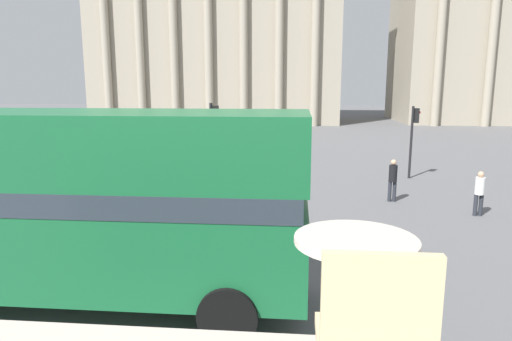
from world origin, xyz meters
name	(u,v)px	position (x,y,z in m)	size (l,w,h in m)	color
double_decker_bus	(55,199)	(-4.49, 6.05, 2.28)	(10.19, 2.66, 4.05)	black
cafe_dining_table	(354,275)	(0.67, -0.35, 3.64)	(0.60, 0.60, 0.73)	#2D2D30
plaza_building_left	(219,15)	(-9.46, 55.34, 12.92)	(29.70, 14.24, 25.87)	#A39984
traffic_light_near	(293,166)	(0.30, 9.26, 2.46)	(0.42, 0.24, 3.76)	black
traffic_light_mid	(213,139)	(-2.78, 14.49, 2.53)	(0.42, 0.24, 3.88)	black
traffic_light_far	(413,131)	(6.00, 20.17, 2.32)	(0.42, 0.24, 3.53)	black
pedestrian_white	(479,191)	(6.77, 13.66, 0.91)	(0.32, 0.32, 1.59)	#282B33
pedestrian_black	(393,178)	(4.15, 15.43, 0.97)	(0.32, 0.32, 1.68)	#282B33
pedestrian_blue	(273,141)	(-1.11, 26.18, 1.02)	(0.32, 0.32, 1.76)	#282B33
pedestrian_grey	(70,182)	(-8.10, 13.56, 0.94)	(0.32, 0.32, 1.64)	#282B33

